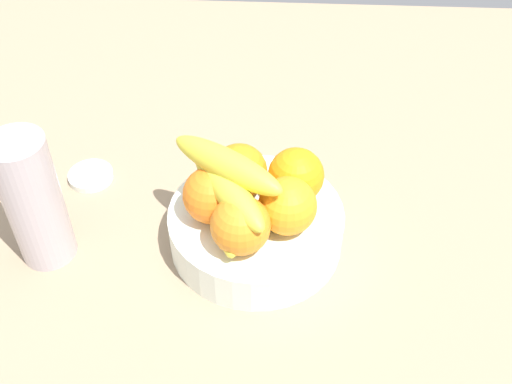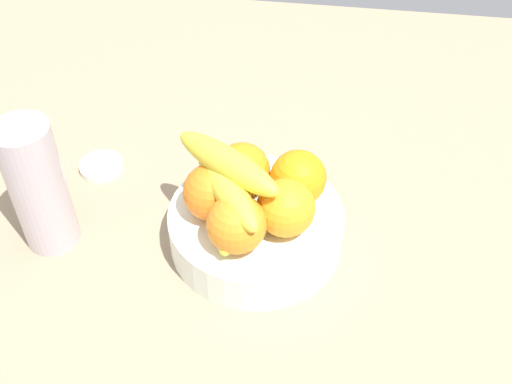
# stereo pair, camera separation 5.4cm
# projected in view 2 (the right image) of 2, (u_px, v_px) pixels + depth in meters

# --- Properties ---
(ground_plane) EXTENTS (1.80, 1.40, 0.03)m
(ground_plane) POSITION_uv_depth(u_px,v_px,m) (267.00, 249.00, 0.91)
(ground_plane) COLOR #967F64
(fruit_bowl) EXTENTS (0.24, 0.24, 0.06)m
(fruit_bowl) POSITION_uv_depth(u_px,v_px,m) (256.00, 228.00, 0.88)
(fruit_bowl) COLOR white
(fruit_bowl) RESTS_ON ground_plane
(orange_front_left) EXTENTS (0.08, 0.08, 0.08)m
(orange_front_left) POSITION_uv_depth(u_px,v_px,m) (298.00, 178.00, 0.86)
(orange_front_left) COLOR orange
(orange_front_left) RESTS_ON fruit_bowl
(orange_front_right) EXTENTS (0.08, 0.08, 0.08)m
(orange_front_right) POSITION_uv_depth(u_px,v_px,m) (242.00, 170.00, 0.87)
(orange_front_right) COLOR orange
(orange_front_right) RESTS_ON fruit_bowl
(orange_center) EXTENTS (0.08, 0.08, 0.08)m
(orange_center) POSITION_uv_depth(u_px,v_px,m) (212.00, 192.00, 0.84)
(orange_center) COLOR orange
(orange_center) RESTS_ON fruit_bowl
(orange_back_left) EXTENTS (0.08, 0.08, 0.08)m
(orange_back_left) POSITION_uv_depth(u_px,v_px,m) (236.00, 224.00, 0.80)
(orange_back_left) COLOR orange
(orange_back_left) RESTS_ON fruit_bowl
(orange_back_right) EXTENTS (0.08, 0.08, 0.08)m
(orange_back_right) POSITION_uv_depth(u_px,v_px,m) (286.00, 208.00, 0.82)
(orange_back_right) COLOR orange
(orange_back_right) RESTS_ON fruit_bowl
(banana_bunch) EXTENTS (0.16, 0.18, 0.11)m
(banana_bunch) POSITION_uv_depth(u_px,v_px,m) (230.00, 188.00, 0.82)
(banana_bunch) COLOR yellow
(banana_bunch) RESTS_ON fruit_bowl
(thermos_tumbler) EXTENTS (0.07, 0.07, 0.20)m
(thermos_tumbler) POSITION_uv_depth(u_px,v_px,m) (38.00, 187.00, 0.84)
(thermos_tumbler) COLOR #BCB2BA
(thermos_tumbler) RESTS_ON ground_plane
(jar_lid) EXTENTS (0.07, 0.07, 0.01)m
(jar_lid) POSITION_uv_depth(u_px,v_px,m) (102.00, 166.00, 1.01)
(jar_lid) COLOR white
(jar_lid) RESTS_ON ground_plane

